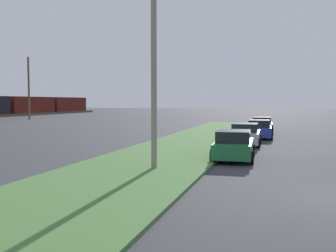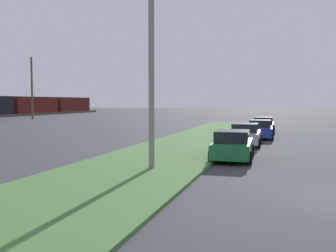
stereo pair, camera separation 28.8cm
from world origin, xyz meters
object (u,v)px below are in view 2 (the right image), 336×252
object	(u,v)px
parked_car_green	(233,145)
distant_utility_pole	(32,88)
parked_car_silver	(246,135)
parked_car_blue	(260,129)
streetlight	(160,65)
parked_car_black	(263,125)

from	to	relation	value
parked_car_green	distant_utility_pole	world-z (taller)	distant_utility_pole
parked_car_silver	distant_utility_pole	xyz separation A→B (m)	(28.01, 36.51, 4.28)
distant_utility_pole	parked_car_blue	bearing A→B (deg)	-121.51
parked_car_green	parked_car_blue	size ratio (longest dim) A/B	1.00
distant_utility_pole	parked_car_silver	bearing A→B (deg)	-127.50
parked_car_green	streetlight	size ratio (longest dim) A/B	0.58
streetlight	distant_utility_pole	world-z (taller)	distant_utility_pole
parked_car_blue	parked_car_black	distance (m)	5.60
parked_car_blue	parked_car_silver	bearing A→B (deg)	170.78
streetlight	distant_utility_pole	bearing A→B (deg)	41.33
parked_car_black	streetlight	distance (m)	21.97
parked_car_blue	parked_car_black	bearing A→B (deg)	-1.81
parked_car_green	streetlight	xyz separation A→B (m)	(-4.07, 2.52, 3.67)
parked_car_silver	parked_car_black	size ratio (longest dim) A/B	1.00
parked_car_blue	streetlight	xyz separation A→B (m)	(-15.83, 3.21, 3.67)
parked_car_green	parked_car_black	distance (m)	17.37
parked_car_silver	distant_utility_pole	world-z (taller)	distant_utility_pole
parked_car_green	parked_car_black	bearing A→B (deg)	-4.46
parked_car_green	parked_car_blue	distance (m)	11.77
parked_car_blue	distant_utility_pole	size ratio (longest dim) A/B	0.44
parked_car_green	parked_car_black	size ratio (longest dim) A/B	1.01
streetlight	parked_car_blue	bearing A→B (deg)	-11.46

